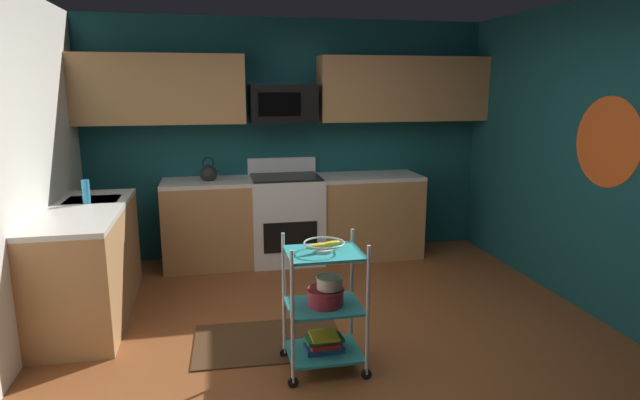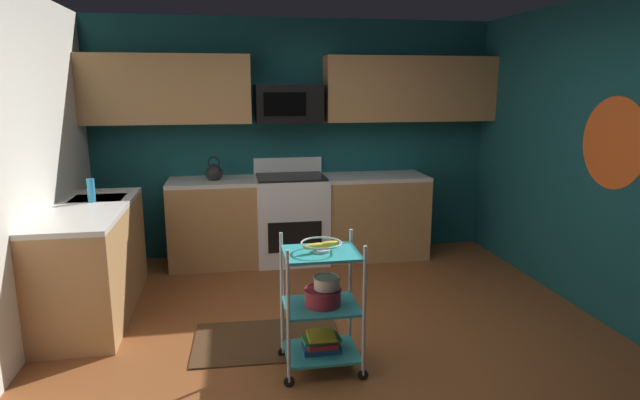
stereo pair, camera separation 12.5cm
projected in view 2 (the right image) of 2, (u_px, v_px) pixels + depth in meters
floor at (340, 351)px, 3.89m from camera, size 4.40×4.80×0.04m
wall_back at (296, 139)px, 5.95m from camera, size 4.52×0.06×2.60m
wall_right at (632, 165)px, 3.99m from camera, size 0.06×4.80×2.60m
wall_flower_decal at (613, 143)px, 4.12m from camera, size 0.00×0.72×0.72m
counter_run at (236, 231)px, 5.30m from camera, size 3.59×2.22×0.92m
oven_range at (291, 217)px, 5.80m from camera, size 0.76×0.65×1.10m
upper_cabinets at (300, 89)px, 5.65m from camera, size 4.40×0.33×0.70m
microwave at (289, 104)px, 5.64m from camera, size 0.70×0.39×0.40m
rolling_cart at (321, 306)px, 3.53m from camera, size 0.56×0.42×0.91m
fruit_bowl at (321, 245)px, 3.44m from camera, size 0.27×0.27×0.07m
mixing_bowl_large at (323, 296)px, 3.52m from camera, size 0.25×0.25×0.11m
mixing_bowl_small at (327, 282)px, 3.50m from camera, size 0.18×0.18×0.08m
book_stack at (321, 342)px, 3.59m from camera, size 0.26×0.19×0.12m
kettle at (214, 173)px, 5.55m from camera, size 0.21×0.18×0.26m
dish_soap_bottle at (91, 190)px, 4.49m from camera, size 0.06×0.06×0.20m
floor_rug at (268, 340)px, 4.00m from camera, size 1.13×0.74×0.01m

